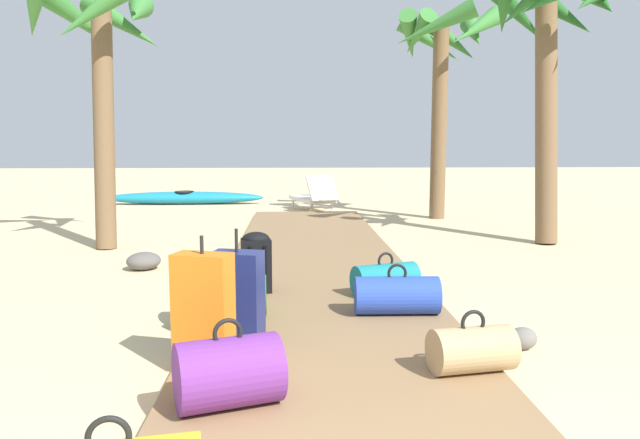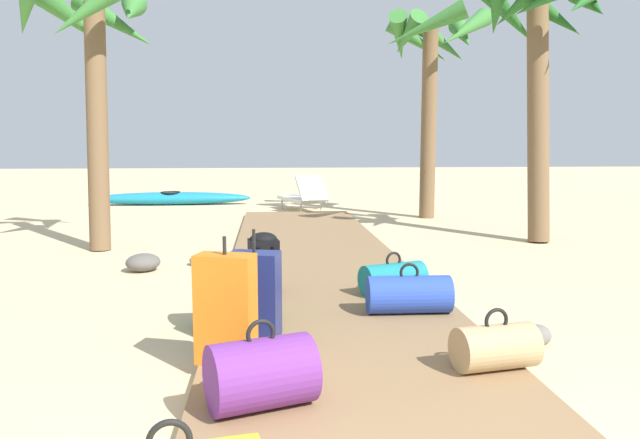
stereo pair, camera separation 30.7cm
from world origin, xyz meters
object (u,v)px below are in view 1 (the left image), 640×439
at_px(kayak, 184,198).
at_px(duffel_bag_green, 224,295).
at_px(duffel_bag_teal, 385,279).
at_px(duffel_bag_blue, 397,295).
at_px(palm_tree_far_right, 442,55).
at_px(duffel_bag_purple, 228,372).
at_px(palm_tree_far_left, 95,44).
at_px(backpack_black, 256,260).
at_px(duffel_bag_tan, 472,349).
at_px(suitcase_navy, 237,294).
at_px(suitcase_orange, 203,308).
at_px(lounge_chair, 314,197).
at_px(palm_tree_near_right, 551,32).

bearing_deg(kayak, duffel_bag_green, -77.95).
relative_size(duffel_bag_teal, duffel_bag_blue, 0.96).
height_order(duffel_bag_green, palm_tree_far_right, palm_tree_far_right).
bearing_deg(duffel_bag_green, duffel_bag_teal, 23.35).
bearing_deg(duffel_bag_purple, duffel_bag_teal, 62.63).
bearing_deg(palm_tree_far_left, backpack_black, -51.60).
height_order(duffel_bag_tan, suitcase_navy, suitcase_navy).
xyz_separation_m(suitcase_orange, duffel_bag_blue, (1.45, 1.01, -0.20)).
bearing_deg(duffel_bag_purple, duffel_bag_tan, 16.16).
bearing_deg(lounge_chair, duffel_bag_teal, -86.93).
distance_m(duffel_bag_tan, duffel_bag_teal, 1.95).
bearing_deg(kayak, duffel_bag_tan, -71.24).
height_order(duffel_bag_teal, backpack_black, backpack_black).
bearing_deg(backpack_black, duffel_bag_tan, -54.90).
distance_m(suitcase_navy, duffel_bag_green, 0.59).
xyz_separation_m(backpack_black, palm_tree_far_left, (-2.39, 3.01, 2.48)).
relative_size(duffel_bag_green, kayak, 0.18).
relative_size(duffel_bag_tan, kayak, 0.14).
relative_size(duffel_bag_teal, duffel_bag_purple, 1.04).
bearing_deg(palm_tree_near_right, palm_tree_far_left, -178.55).
distance_m(duffel_bag_teal, duffel_bag_green, 1.57).
relative_size(duffel_bag_tan, duffel_bag_teal, 0.82).
height_order(suitcase_orange, palm_tree_near_right, palm_tree_near_right).
xyz_separation_m(duffel_bag_blue, palm_tree_near_right, (2.91, 3.98, 2.86)).
xyz_separation_m(backpack_black, kayak, (-2.31, 9.04, -0.23)).
distance_m(duffel_bag_teal, palm_tree_far_right, 7.14).
distance_m(duffel_bag_purple, duffel_bag_blue, 2.09).
xyz_separation_m(palm_tree_far_right, palm_tree_far_left, (-5.63, -3.01, -0.31)).
distance_m(backpack_black, lounge_chair, 7.40).
bearing_deg(suitcase_orange, lounge_chair, 83.47).
xyz_separation_m(duffel_bag_teal, palm_tree_near_right, (2.91, 3.33, 2.87)).
distance_m(duffel_bag_blue, lounge_chair, 8.18).
relative_size(backpack_black, duffel_bag_green, 0.82).
height_order(duffel_bag_tan, kayak, duffel_bag_tan).
xyz_separation_m(duffel_bag_green, palm_tree_near_right, (4.34, 3.95, 2.85)).
bearing_deg(palm_tree_far_right, duffel_bag_teal, -108.13).
bearing_deg(kayak, duffel_bag_purple, -78.67).
relative_size(duffel_bag_purple, lounge_chair, 0.40).
distance_m(suitcase_navy, backpack_black, 1.32).
relative_size(palm_tree_far_left, palm_tree_near_right, 0.93).
bearing_deg(suitcase_navy, duffel_bag_green, 106.28).
relative_size(backpack_black, palm_tree_far_left, 0.15).
relative_size(duffel_bag_blue, lounge_chair, 0.43).
bearing_deg(suitcase_navy, duffel_bag_blue, 21.90).
relative_size(duffel_bag_blue, palm_tree_near_right, 0.17).
height_order(duffel_bag_tan, palm_tree_far_right, palm_tree_far_right).
bearing_deg(backpack_black, lounge_chair, 83.64).
height_order(duffel_bag_teal, palm_tree_near_right, palm_tree_near_right).
xyz_separation_m(suitcase_orange, palm_tree_far_left, (-2.15, 4.83, 2.43)).
distance_m(palm_tree_near_right, lounge_chair, 6.01).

